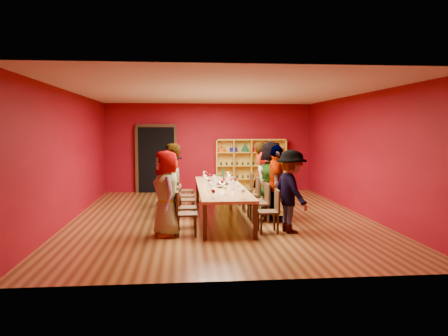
% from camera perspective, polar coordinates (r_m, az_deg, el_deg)
% --- Properties ---
extents(room_shell, '(7.10, 9.10, 3.04)m').
position_cam_1_polar(room_shell, '(10.46, -0.44, 1.66)').
color(room_shell, '#563316').
rests_on(room_shell, ground).
extents(tasting_table, '(1.10, 4.50, 0.75)m').
position_cam_1_polar(tasting_table, '(10.54, -0.43, -2.69)').
color(tasting_table, '#A37844').
rests_on(tasting_table, ground).
extents(doorway, '(1.40, 0.17, 2.30)m').
position_cam_1_polar(doorway, '(14.90, -8.82, 1.15)').
color(doorway, black).
rests_on(doorway, ground).
extents(shelving_unit, '(2.40, 0.40, 1.80)m').
position_cam_1_polar(shelving_unit, '(14.94, 3.49, 0.67)').
color(shelving_unit, gold).
rests_on(shelving_unit, ground).
extents(chair_person_left_0, '(0.42, 0.42, 0.89)m').
position_cam_1_polar(chair_person_left_0, '(8.78, -5.39, -5.61)').
color(chair_person_left_0, black).
rests_on(chair_person_left_0, ground).
extents(person_left_0, '(0.63, 0.92, 1.70)m').
position_cam_1_polar(person_left_0, '(8.73, -7.50, -3.32)').
color(person_left_0, pink).
rests_on(person_left_0, ground).
extents(chair_person_left_1, '(0.42, 0.42, 0.89)m').
position_cam_1_polar(chair_person_left_1, '(9.49, -5.39, -4.81)').
color(chair_person_left_1, black).
rests_on(chair_person_left_1, ground).
extents(person_left_1, '(0.58, 0.73, 1.82)m').
position_cam_1_polar(person_left_1, '(9.43, -6.96, -2.34)').
color(person_left_1, pink).
rests_on(person_left_1, ground).
extents(chair_person_left_2, '(0.42, 0.42, 0.89)m').
position_cam_1_polar(chair_person_left_2, '(10.52, -5.39, -3.84)').
color(chair_person_left_2, black).
rests_on(chair_person_left_2, ground).
extents(person_left_2, '(0.72, 0.90, 1.62)m').
position_cam_1_polar(person_left_2, '(10.48, -7.28, -2.14)').
color(person_left_2, '#567DB1').
rests_on(person_left_2, ground).
extents(chair_person_left_3, '(0.42, 0.42, 0.89)m').
position_cam_1_polar(chair_person_left_3, '(11.18, -5.38, -3.31)').
color(chair_person_left_3, black).
rests_on(chair_person_left_3, ground).
extents(person_left_3, '(0.49, 1.06, 1.61)m').
position_cam_1_polar(person_left_3, '(11.15, -7.01, -1.75)').
color(person_left_3, '#587FB5').
rests_on(person_left_3, ground).
extents(chair_person_left_4, '(0.42, 0.42, 0.89)m').
position_cam_1_polar(chair_person_left_4, '(12.12, -5.38, -2.67)').
color(chair_person_left_4, black).
rests_on(chair_person_left_4, ground).
extents(person_left_4, '(0.62, 1.03, 1.64)m').
position_cam_1_polar(person_left_4, '(12.08, -6.74, -1.15)').
color(person_left_4, tan).
rests_on(person_left_4, ground).
extents(chair_person_right_0, '(0.42, 0.42, 0.89)m').
position_cam_1_polar(chair_person_right_0, '(9.04, 6.27, -5.31)').
color(chair_person_right_0, black).
rests_on(chair_person_right_0, ground).
extents(person_right_0, '(0.70, 1.18, 1.70)m').
position_cam_1_polar(person_right_0, '(9.07, 8.77, -3.02)').
color(person_right_0, '#CE8A8B').
rests_on(person_right_0, ground).
extents(chair_person_right_1, '(0.42, 0.42, 0.89)m').
position_cam_1_polar(chair_person_right_1, '(10.03, 5.10, -4.27)').
color(chair_person_right_1, black).
rests_on(chair_person_right_1, ground).
extents(person_right_1, '(0.66, 1.10, 1.76)m').
position_cam_1_polar(person_right_1, '(10.04, 6.86, -2.07)').
color(person_right_1, '#141A37').
rests_on(person_right_1, ground).
extents(chair_person_right_2, '(0.42, 0.42, 0.89)m').
position_cam_1_polar(chair_person_right_2, '(10.44, 4.68, -3.90)').
color(chair_person_right_2, black).
rests_on(chair_person_right_2, ground).
extents(person_right_2, '(0.79, 1.78, 1.85)m').
position_cam_1_polar(person_right_2, '(10.43, 6.17, -1.55)').
color(person_right_2, '#4A4A4F').
rests_on(person_right_2, ground).
extents(chair_person_right_3, '(0.42, 0.42, 0.89)m').
position_cam_1_polar(chair_person_right_3, '(11.33, 3.87, -3.19)').
color(chair_person_right_3, black).
rests_on(chair_person_right_3, ground).
extents(person_right_3, '(0.54, 0.83, 1.58)m').
position_cam_1_polar(person_right_3, '(11.36, 5.60, -1.69)').
color(person_right_3, pink).
rests_on(person_right_3, ground).
extents(chair_person_right_4, '(0.42, 0.42, 0.89)m').
position_cam_1_polar(chair_person_right_4, '(12.33, 3.11, -2.52)').
color(chair_person_right_4, black).
rests_on(chair_person_right_4, ground).
extents(person_right_4, '(0.55, 0.70, 1.77)m').
position_cam_1_polar(person_right_4, '(12.35, 4.90, -0.71)').
color(person_right_4, '#151B39').
rests_on(person_right_4, ground).
extents(wine_glass_0, '(0.08, 0.08, 0.19)m').
position_cam_1_polar(wine_glass_0, '(12.41, -2.60, -0.65)').
color(wine_glass_0, silver).
rests_on(wine_glass_0, tasting_table).
extents(wine_glass_1, '(0.08, 0.08, 0.19)m').
position_cam_1_polar(wine_glass_1, '(12.27, 0.54, -0.71)').
color(wine_glass_1, silver).
rests_on(wine_glass_1, tasting_table).
extents(wine_glass_2, '(0.07, 0.07, 0.19)m').
position_cam_1_polar(wine_glass_2, '(9.59, 1.79, -2.34)').
color(wine_glass_2, silver).
rests_on(wine_glass_2, tasting_table).
extents(wine_glass_3, '(0.07, 0.07, 0.18)m').
position_cam_1_polar(wine_glass_3, '(12.36, 0.36, -0.69)').
color(wine_glass_3, silver).
rests_on(wine_glass_3, tasting_table).
extents(wine_glass_4, '(0.08, 0.08, 0.21)m').
position_cam_1_polar(wine_glass_4, '(11.33, 0.67, -1.11)').
color(wine_glass_4, silver).
rests_on(wine_glass_4, tasting_table).
extents(wine_glass_5, '(0.07, 0.07, 0.19)m').
position_cam_1_polar(wine_glass_5, '(10.45, -1.92, -1.73)').
color(wine_glass_5, silver).
rests_on(wine_glass_5, tasting_table).
extents(wine_glass_6, '(0.07, 0.07, 0.18)m').
position_cam_1_polar(wine_glass_6, '(11.49, -2.43, -1.15)').
color(wine_glass_6, silver).
rests_on(wine_glass_6, tasting_table).
extents(wine_glass_7, '(0.08, 0.08, 0.21)m').
position_cam_1_polar(wine_glass_7, '(8.60, 2.49, -3.07)').
color(wine_glass_7, silver).
rests_on(wine_glass_7, tasting_table).
extents(wine_glass_8, '(0.09, 0.09, 0.22)m').
position_cam_1_polar(wine_glass_8, '(10.48, 1.43, -1.57)').
color(wine_glass_8, silver).
rests_on(wine_glass_8, tasting_table).
extents(wine_glass_9, '(0.07, 0.07, 0.18)m').
position_cam_1_polar(wine_glass_9, '(10.90, 0.01, -1.48)').
color(wine_glass_9, silver).
rests_on(wine_glass_9, tasting_table).
extents(wine_glass_10, '(0.08, 0.08, 0.19)m').
position_cam_1_polar(wine_glass_10, '(8.83, -1.53, -2.95)').
color(wine_glass_10, silver).
rests_on(wine_glass_10, tasting_table).
extents(wine_glass_11, '(0.08, 0.08, 0.19)m').
position_cam_1_polar(wine_glass_11, '(9.53, -1.57, -2.37)').
color(wine_glass_11, silver).
rests_on(wine_glass_11, tasting_table).
extents(wine_glass_12, '(0.09, 0.09, 0.22)m').
position_cam_1_polar(wine_glass_12, '(10.47, -2.27, -1.57)').
color(wine_glass_12, silver).
rests_on(wine_glass_12, tasting_table).
extents(wine_glass_13, '(0.07, 0.07, 0.18)m').
position_cam_1_polar(wine_glass_13, '(11.49, 0.58, -1.13)').
color(wine_glass_13, silver).
rests_on(wine_glass_13, tasting_table).
extents(wine_glass_14, '(0.08, 0.08, 0.20)m').
position_cam_1_polar(wine_glass_14, '(10.65, 1.03, -1.55)').
color(wine_glass_14, silver).
rests_on(wine_glass_14, tasting_table).
extents(wine_glass_15, '(0.07, 0.07, 0.18)m').
position_cam_1_polar(wine_glass_15, '(11.76, -1.91, -1.00)').
color(wine_glass_15, silver).
rests_on(wine_glass_15, tasting_table).
extents(wine_glass_16, '(0.09, 0.09, 0.21)m').
position_cam_1_polar(wine_glass_16, '(11.26, -2.59, -1.15)').
color(wine_glass_16, silver).
rests_on(wine_glass_16, tasting_table).
extents(wine_glass_17, '(0.08, 0.08, 0.21)m').
position_cam_1_polar(wine_glass_17, '(9.74, -1.81, -2.11)').
color(wine_glass_17, silver).
rests_on(wine_glass_17, tasting_table).
extents(wine_glass_18, '(0.08, 0.08, 0.21)m').
position_cam_1_polar(wine_glass_18, '(10.07, -0.21, -1.88)').
color(wine_glass_18, silver).
rests_on(wine_glass_18, tasting_table).
extents(wine_glass_19, '(0.07, 0.07, 0.18)m').
position_cam_1_polar(wine_glass_19, '(8.66, -1.37, -3.14)').
color(wine_glass_19, silver).
rests_on(wine_glass_19, tasting_table).
extents(wine_glass_20, '(0.09, 0.09, 0.22)m').
position_cam_1_polar(wine_glass_20, '(12.12, -2.37, -0.69)').
color(wine_glass_20, silver).
rests_on(wine_glass_20, tasting_table).
extents(wine_glass_21, '(0.07, 0.07, 0.18)m').
position_cam_1_polar(wine_glass_21, '(9.20, 0.12, -2.67)').
color(wine_glass_21, silver).
rests_on(wine_glass_21, tasting_table).
extents(spittoon_bowl, '(0.30, 0.30, 0.17)m').
position_cam_1_polar(spittoon_bowl, '(10.32, -0.20, -2.17)').
color(spittoon_bowl, silver).
rests_on(spittoon_bowl, tasting_table).
extents(carafe_a, '(0.14, 0.14, 0.28)m').
position_cam_1_polar(carafe_a, '(10.52, -1.29, -1.73)').
color(carafe_a, silver).
rests_on(carafe_a, tasting_table).
extents(carafe_b, '(0.12, 0.12, 0.24)m').
position_cam_1_polar(carafe_b, '(9.90, 1.17, -2.26)').
color(carafe_b, silver).
rests_on(carafe_b, tasting_table).
extents(wine_bottle, '(0.09, 0.09, 0.29)m').
position_cam_1_polar(wine_bottle, '(12.50, -0.11, -0.73)').
color(wine_bottle, '#123418').
rests_on(wine_bottle, tasting_table).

